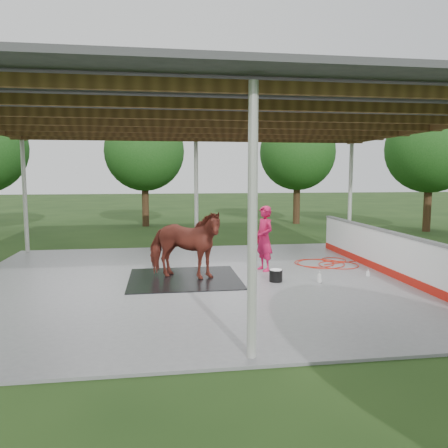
{
  "coord_description": "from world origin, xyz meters",
  "views": [
    {
      "loc": [
        -1.26,
        -10.58,
        2.66
      ],
      "look_at": [
        0.4,
        0.71,
        1.35
      ],
      "focal_mm": 35.0,
      "sensor_mm": 36.0,
      "label": 1
    }
  ],
  "objects": [
    {
      "name": "ground",
      "position": [
        0.0,
        0.0,
        0.0
      ],
      "size": [
        100.0,
        100.0,
        0.0
      ],
      "primitive_type": "plane",
      "color": "#1E3814"
    },
    {
      "name": "rubber_mat",
      "position": [
        -0.69,
        0.13,
        0.06
      ],
      "size": [
        2.73,
        2.56,
        0.02
      ],
      "primitive_type": "cube",
      "color": "black",
      "rests_on": "concrete_slab"
    },
    {
      "name": "pavilion_structure",
      "position": [
        0.0,
        -0.0,
        3.97
      ],
      "size": [
        12.6,
        10.6,
        4.05
      ],
      "color": "beige",
      "rests_on": "ground"
    },
    {
      "name": "horse",
      "position": [
        -0.69,
        0.13,
        0.92
      ],
      "size": [
        2.22,
        1.66,
        1.71
      ],
      "primitive_type": "imported",
      "rotation": [
        0.0,
        0.0,
        1.15
      ],
      "color": "maroon",
      "rests_on": "rubber_mat"
    },
    {
      "name": "soap_bottle_a",
      "position": [
        2.5,
        -0.77,
        0.2
      ],
      "size": [
        0.12,
        0.12,
        0.29
      ],
      "primitive_type": "imported",
      "rotation": [
        0.0,
        0.0,
        0.05
      ],
      "color": "silver",
      "rests_on": "concrete_slab"
    },
    {
      "name": "dasher_board",
      "position": [
        4.6,
        0.0,
        0.59
      ],
      "size": [
        0.16,
        8.0,
        1.15
      ],
      "color": "red",
      "rests_on": "concrete_slab"
    },
    {
      "name": "handler",
      "position": [
        1.51,
        0.79,
        0.93
      ],
      "size": [
        0.61,
        0.75,
        1.76
      ],
      "primitive_type": "imported",
      "rotation": [
        0.0,
        0.0,
        -1.23
      ],
      "color": "#C71549",
      "rests_on": "concrete_slab"
    },
    {
      "name": "tree_belt",
      "position": [
        0.3,
        0.9,
        3.79
      ],
      "size": [
        28.0,
        28.0,
        5.8
      ],
      "color": "#382314",
      "rests_on": "ground"
    },
    {
      "name": "wash_bucket",
      "position": [
        1.5,
        -0.46,
        0.2
      ],
      "size": [
        0.32,
        0.32,
        0.3
      ],
      "color": "black",
      "rests_on": "concrete_slab"
    },
    {
      "name": "concrete_slab",
      "position": [
        0.0,
        0.0,
        0.03
      ],
      "size": [
        12.0,
        10.0,
        0.05
      ],
      "primitive_type": "cube",
      "color": "slate",
      "rests_on": "ground"
    },
    {
      "name": "soap_bottle_b",
      "position": [
        4.0,
        -0.25,
        0.14
      ],
      "size": [
        0.11,
        0.11,
        0.18
      ],
      "primitive_type": "imported",
      "rotation": [
        0.0,
        0.0,
        -0.67
      ],
      "color": "#338CD8",
      "rests_on": "concrete_slab"
    },
    {
      "name": "hose_coil",
      "position": [
        3.49,
        1.39,
        0.06
      ],
      "size": [
        2.29,
        1.66,
        0.02
      ],
      "color": "red",
      "rests_on": "concrete_slab"
    }
  ]
}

